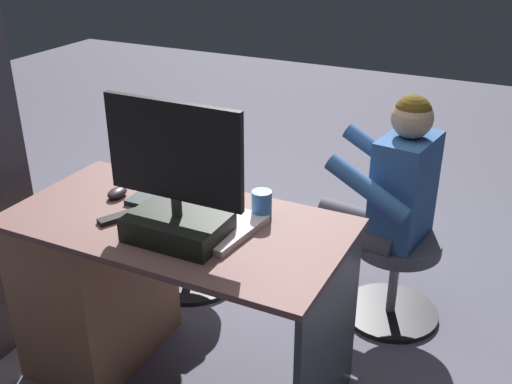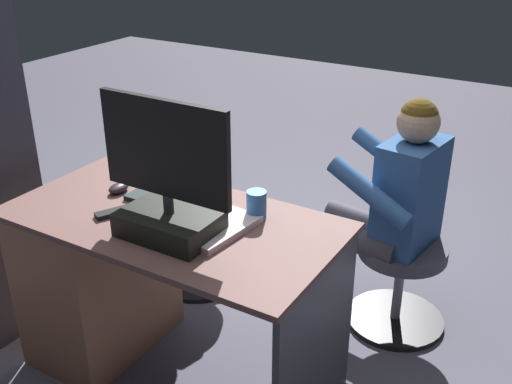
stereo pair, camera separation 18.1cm
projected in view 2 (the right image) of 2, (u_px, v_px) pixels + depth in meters
The scene contains 12 objects.
ground_plane at pixel (225, 330), 2.79m from camera, with size 10.00×10.00×0.00m, color #535162.
desk at pixel (115, 272), 2.52m from camera, with size 1.25×0.65×0.74m.
monitor at pixel (168, 194), 2.04m from camera, with size 0.50×0.23×0.49m.
keyboard at pixel (178, 204), 2.30m from camera, with size 0.42×0.14×0.02m, color black.
computer_mouse at pixel (119, 188), 2.41m from camera, with size 0.06×0.10×0.04m, color #30222D.
cup at pixel (256, 205), 2.20m from camera, with size 0.07×0.07×0.10m, color #3372BF.
tv_remote at pixel (116, 212), 2.24m from camera, with size 0.04×0.15×0.02m, color black.
notebook_binder at pixel (213, 226), 2.13m from camera, with size 0.22×0.30×0.02m, color silver.
office_chair_teddy at pixel (198, 236), 3.12m from camera, with size 0.54×0.54×0.42m.
teddy_bear at pixel (196, 171), 2.98m from camera, with size 0.26×0.26×0.37m.
visitor_chair at pixel (400, 275), 2.75m from camera, with size 0.45×0.45×0.42m.
person at pixel (388, 199), 2.62m from camera, with size 0.57×0.52×1.08m.
Camera 2 is at (-1.28, 1.86, 1.78)m, focal length 42.54 mm.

